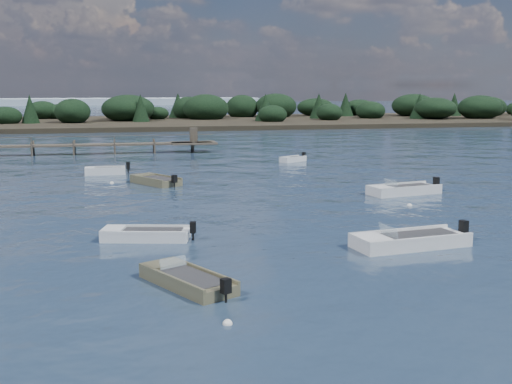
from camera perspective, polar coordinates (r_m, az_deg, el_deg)
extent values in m
plane|color=#172537|center=(83.90, -9.22, 4.30)|extent=(400.00, 400.00, 0.00)
cube|color=silver|center=(55.22, -13.25, 1.64)|extent=(3.32, 1.37, 0.77)
cube|color=silver|center=(55.19, -14.57, 2.06)|extent=(0.81, 1.20, 0.15)
cube|color=#262629|center=(55.17, -12.99, 2.03)|extent=(2.26, 1.09, 0.13)
cube|color=silver|center=(54.57, -13.27, 2.03)|extent=(3.30, 0.19, 0.15)
cube|color=silver|center=(55.75, -13.27, 2.18)|extent=(3.30, 0.19, 0.15)
cube|color=black|center=(55.17, -11.31, 2.32)|extent=(0.31, 0.38, 0.60)
cylinder|color=black|center=(55.24, -11.29, 1.77)|extent=(0.11, 0.11, 0.60)
cube|color=silver|center=(31.61, -9.75, -4.01)|extent=(4.41, 2.51, 0.69)
cube|color=silver|center=(31.87, -12.56, -3.25)|extent=(1.30, 1.62, 0.14)
cube|color=#262629|center=(31.48, -9.18, -3.45)|extent=(3.04, 1.89, 0.12)
cube|color=silver|center=(30.82, -10.04, -3.60)|extent=(4.07, 1.09, 0.14)
cube|color=silver|center=(32.22, -9.52, -3.01)|extent=(4.07, 1.09, 0.14)
cube|color=black|center=(31.13, -5.63, -3.14)|extent=(0.35, 0.39, 0.54)
cylinder|color=black|center=(31.24, -5.61, -3.99)|extent=(0.12, 0.12, 0.54)
cube|color=silver|center=(62.83, 3.30, 2.79)|extent=(2.93, 2.40, 0.65)
cube|color=silver|center=(62.03, 2.64, 3.06)|extent=(1.09, 1.20, 0.13)
cube|color=#262629|center=(62.96, 3.44, 3.08)|extent=(2.07, 1.74, 0.11)
cube|color=silver|center=(62.45, 3.64, 3.09)|extent=(2.41, 1.55, 0.13)
cube|color=silver|center=(63.12, 2.97, 3.17)|extent=(2.41, 1.55, 0.13)
cube|color=black|center=(63.94, 4.27, 3.34)|extent=(0.38, 0.40, 0.51)
cylinder|color=black|center=(63.99, 4.27, 2.94)|extent=(0.13, 0.13, 0.51)
cube|color=brown|center=(24.27, -6.12, -8.10)|extent=(3.45, 4.60, 0.66)
cube|color=brown|center=(25.50, -8.22, -6.37)|extent=(1.77, 1.60, 0.13)
cube|color=#262629|center=(23.90, -5.67, -7.59)|extent=(2.52, 3.22, 0.11)
cube|color=brown|center=(23.77, -7.65, -7.53)|extent=(2.13, 3.90, 0.13)
cube|color=brown|center=(24.56, -4.68, -6.92)|extent=(2.13, 3.90, 0.13)
cube|color=black|center=(22.26, -2.70, -8.33)|extent=(0.41, 0.38, 0.52)
cylinder|color=black|center=(22.41, -2.69, -9.44)|extent=(0.13, 0.13, 0.52)
cube|color=silver|center=(24.87, -7.38, -6.21)|extent=(1.09, 0.67, 0.40)
cube|color=brown|center=(49.12, -8.90, 0.83)|extent=(3.81, 4.59, 0.73)
cube|color=brown|center=(50.38, -9.97, 1.50)|extent=(1.95, 1.74, 0.15)
cube|color=#262629|center=(48.79, -8.68, 1.18)|extent=(2.78, 3.24, 0.12)
cube|color=brown|center=(48.58, -9.74, 1.21)|extent=(2.35, 3.69, 0.15)
cube|color=brown|center=(49.55, -8.10, 1.42)|extent=(2.35, 3.69, 0.15)
cube|color=black|center=(47.15, -7.27, 1.18)|extent=(0.45, 0.43, 0.57)
cylinder|color=black|center=(47.22, -7.26, 0.58)|extent=(0.14, 0.14, 0.57)
cube|color=silver|center=(30.68, 13.54, -4.53)|extent=(5.65, 2.78, 0.79)
cube|color=silver|center=(29.50, 10.23, -4.05)|extent=(1.55, 1.99, 0.16)
cube|color=#262629|center=(30.84, 14.24, -3.78)|extent=(3.88, 2.13, 0.14)
cube|color=silver|center=(29.82, 14.59, -4.06)|extent=(5.39, 0.90, 0.16)
cube|color=silver|center=(31.35, 12.62, -3.33)|extent=(5.39, 0.90, 0.16)
cube|color=black|center=(32.26, 17.97, -2.96)|extent=(0.37, 0.42, 0.62)
cylinder|color=black|center=(32.38, 17.92, -3.90)|extent=(0.13, 0.13, 0.62)
cube|color=silver|center=(29.88, 11.69, -3.39)|extent=(0.38, 1.47, 0.47)
cube|color=silver|center=(45.27, 13.00, -0.03)|extent=(5.30, 2.88, 0.78)
cube|color=silver|center=(44.09, 11.04, 0.39)|extent=(1.53, 1.92, 0.16)
cube|color=#262629|center=(45.45, 13.43, 0.46)|extent=(3.65, 2.18, 0.13)
cube|color=silver|center=(44.50, 13.70, 0.38)|extent=(4.94, 1.15, 0.16)
cube|color=silver|center=(45.89, 12.37, 0.70)|extent=(4.94, 1.15, 0.16)
cube|color=black|center=(46.87, 15.73, 0.91)|extent=(0.38, 0.43, 0.61)
cylinder|color=black|center=(46.95, 15.70, 0.26)|extent=(0.13, 0.13, 0.61)
cube|color=silver|center=(44.51, 11.90, 0.80)|extent=(0.45, 1.37, 0.47)
sphere|color=silver|center=(20.53, -2.55, -11.66)|extent=(0.32, 0.32, 0.32)
sphere|color=silver|center=(33.98, 14.58, -3.41)|extent=(0.32, 0.32, 0.32)
sphere|color=silver|center=(40.88, 13.50, -1.21)|extent=(0.32, 0.32, 0.32)
sphere|color=silver|center=(51.71, -8.47, 1.15)|extent=(0.32, 0.32, 0.32)
sphere|color=silver|center=(50.07, -12.69, 0.75)|extent=(0.32, 0.32, 0.32)
cube|color=#473F34|center=(72.22, -5.56, 4.36)|extent=(5.00, 3.20, 0.18)
cube|color=#473F34|center=(72.15, -5.57, 5.07)|extent=(0.80, 0.80, 1.60)
cylinder|color=#473F34|center=(71.54, -19.31, 3.34)|extent=(0.20, 0.20, 2.20)
cylinder|color=#473F34|center=(73.23, -19.15, 3.48)|extent=(0.20, 0.20, 2.20)
cylinder|color=#473F34|center=(71.13, -15.90, 3.47)|extent=(0.20, 0.20, 2.20)
cylinder|color=#473F34|center=(72.82, -15.81, 3.61)|extent=(0.20, 0.20, 2.20)
cylinder|color=#473F34|center=(70.97, -12.45, 3.60)|extent=(0.20, 0.20, 2.20)
cylinder|color=#473F34|center=(72.67, -12.45, 3.74)|extent=(0.20, 0.20, 2.20)
cylinder|color=#473F34|center=(71.06, -9.01, 3.72)|extent=(0.20, 0.20, 2.20)
cylinder|color=#473F34|center=(72.76, -9.08, 3.85)|extent=(0.20, 0.20, 2.20)
cylinder|color=#473F34|center=(71.42, -5.58, 3.82)|extent=(0.20, 0.20, 2.20)
cylinder|color=#473F34|center=(73.11, -5.73, 3.94)|extent=(0.20, 0.20, 2.20)
cube|color=black|center=(127.09, 1.21, 6.15)|extent=(190.00, 40.00, 1.60)
ellipsoid|color=black|center=(126.95, 1.22, 7.41)|extent=(180.50, 36.00, 4.40)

